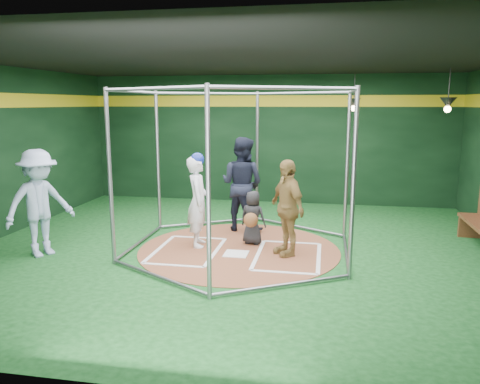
# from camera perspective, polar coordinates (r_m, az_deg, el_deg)

# --- Properties ---
(room_shell) EXTENTS (10.10, 9.10, 3.53)m
(room_shell) POSITION_cam_1_polar(r_m,az_deg,el_deg) (8.59, -0.11, 4.18)
(room_shell) COLOR #0D3D14
(room_shell) RESTS_ON ground
(clay_disc) EXTENTS (3.80, 3.80, 0.01)m
(clay_disc) POSITION_cam_1_polar(r_m,az_deg,el_deg) (8.95, -0.12, -7.02)
(clay_disc) COLOR brown
(clay_disc) RESTS_ON ground
(home_plate) EXTENTS (0.43, 0.43, 0.01)m
(home_plate) POSITION_cam_1_polar(r_m,az_deg,el_deg) (8.67, -0.48, -7.53)
(home_plate) COLOR white
(home_plate) RESTS_ON clay_disc
(batter_box_left) EXTENTS (1.17, 1.77, 0.01)m
(batter_box_left) POSITION_cam_1_polar(r_m,az_deg,el_deg) (8.93, -6.46, -7.05)
(batter_box_left) COLOR white
(batter_box_left) RESTS_ON clay_disc
(batter_box_right) EXTENTS (1.17, 1.77, 0.01)m
(batter_box_right) POSITION_cam_1_polar(r_m,az_deg,el_deg) (8.60, 5.87, -7.76)
(batter_box_right) COLOR white
(batter_box_right) RESTS_ON clay_disc
(batting_cage) EXTENTS (4.05, 4.67, 3.00)m
(batting_cage) POSITION_cam_1_polar(r_m,az_deg,el_deg) (8.61, -0.12, 2.49)
(batting_cage) COLOR gray
(batting_cage) RESTS_ON ground
(pendant_lamp_near) EXTENTS (0.34, 0.34, 0.90)m
(pendant_lamp_near) POSITION_cam_1_polar(r_m,az_deg,el_deg) (12.00, 13.70, 10.47)
(pendant_lamp_near) COLOR black
(pendant_lamp_near) RESTS_ON room_shell
(pendant_lamp_far) EXTENTS (0.34, 0.34, 0.90)m
(pendant_lamp_far) POSITION_cam_1_polar(r_m,az_deg,el_deg) (10.66, 24.02, 9.86)
(pendant_lamp_far) COLOR black
(pendant_lamp_far) RESTS_ON room_shell
(batter_figure) EXTENTS (0.54, 0.71, 1.81)m
(batter_figure) POSITION_cam_1_polar(r_m,az_deg,el_deg) (9.00, -5.14, -0.99)
(batter_figure) COLOR silver
(batter_figure) RESTS_ON clay_disc
(visitor_leopard) EXTENTS (0.93, 1.09, 1.75)m
(visitor_leopard) POSITION_cam_1_polar(r_m,az_deg,el_deg) (8.48, 5.74, -1.90)
(visitor_leopard) COLOR tan
(visitor_leopard) RESTS_ON clay_disc
(catcher_figure) EXTENTS (0.58, 0.61, 1.06)m
(catcher_figure) POSITION_cam_1_polar(r_m,az_deg,el_deg) (9.14, 1.54, -3.15)
(catcher_figure) COLOR black
(catcher_figure) RESTS_ON clay_disc
(umpire) EXTENTS (1.18, 1.05, 2.03)m
(umpire) POSITION_cam_1_polar(r_m,az_deg,el_deg) (10.07, 0.24, 0.97)
(umpire) COLOR black
(umpire) RESTS_ON clay_disc
(bystander_blue) EXTENTS (1.28, 1.45, 1.94)m
(bystander_blue) POSITION_cam_1_polar(r_m,az_deg,el_deg) (9.15, -23.27, -1.26)
(bystander_blue) COLOR #A3B5D7
(bystander_blue) RESTS_ON ground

